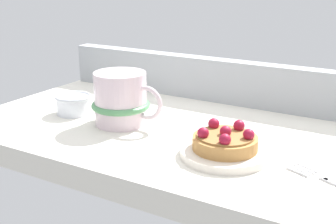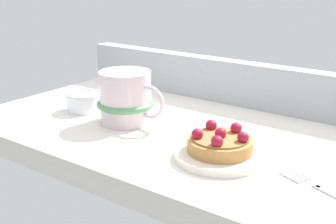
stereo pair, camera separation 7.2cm
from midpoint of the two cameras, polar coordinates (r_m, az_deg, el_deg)
The scene contains 6 objects.
ground_plane at distance 76.33cm, azimuth 6.75°, elevation -4.16°, with size 83.46×41.44×3.92cm, color silver.
window_rail_back at distance 90.63cm, azimuth 12.90°, elevation 3.32°, with size 81.79×3.44×8.77cm, color #9EA3A8.
dessert_plate at distance 66.20cm, azimuth 9.72°, elevation -5.52°, with size 13.27×13.27×1.19cm.
raspberry_tart at distance 65.46cm, azimuth 9.81°, elevation -3.94°, with size 9.60×9.60×3.72cm.
coffee_mug at distance 79.19cm, azimuth -2.78°, elevation 1.74°, with size 13.72×10.36×9.36cm.
sugar_bowl at distance 87.34cm, azimuth -8.51°, elevation 1.38°, with size 6.88×6.88×3.66cm.
Camera 2 is at (37.31, -59.88, 26.75)cm, focal length 47.78 mm.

